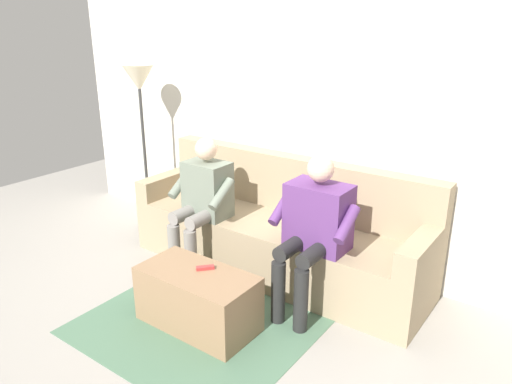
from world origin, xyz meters
The scene contains 9 objects.
ground_plane centered at (0.00, 0.60, 0.00)m, with size 8.00×8.00×0.00m, color gray.
back_wall centered at (0.00, -0.53, 1.21)m, with size 5.42×0.06×2.41m, color beige.
couch centered at (0.00, -0.13, 0.32)m, with size 2.52×0.73×0.93m.
coffee_table centered at (0.00, 0.86, 0.20)m, with size 0.82×0.42×0.40m.
person_left_seated centered at (-0.51, 0.21, 0.65)m, with size 0.59×0.55×1.13m.
person_right_seated centered at (0.51, 0.22, 0.64)m, with size 0.51×0.50×1.12m.
remote_red centered at (-0.02, 0.80, 0.42)m, with size 0.12×0.04×0.02m, color #B73333.
floor_rug centered at (0.00, 0.75, 0.00)m, with size 1.50×1.55×0.01m, color #4C7056.
floor_lamp centered at (1.54, -0.10, 1.37)m, with size 0.29×0.29×1.60m.
Camera 1 is at (-1.99, 2.94, 1.99)m, focal length 33.92 mm.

